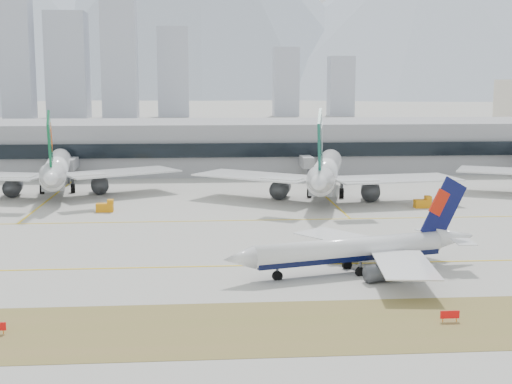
{
  "coord_description": "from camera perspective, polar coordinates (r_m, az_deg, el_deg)",
  "views": [
    {
      "loc": [
        -5.29,
        -107.47,
        26.85
      ],
      "look_at": [
        4.73,
        18.0,
        7.5
      ],
      "focal_mm": 50.0,
      "sensor_mm": 36.0,
      "label": 1
    }
  ],
  "objects": [
    {
      "name": "ground",
      "position": [
        110.9,
        -1.7,
        -5.28
      ],
      "size": [
        3000.0,
        3000.0,
        0.0
      ],
      "primitive_type": "plane",
      "color": "#9F9C94",
      "rests_on": "ground"
    },
    {
      "name": "taxiing_airliner",
      "position": [
        103.1,
        8.17,
        -4.6
      ],
      "size": [
        39.02,
        33.29,
        13.34
      ],
      "rotation": [
        0.0,
        0.0,
        3.41
      ],
      "color": "white",
      "rests_on": "ground"
    },
    {
      "name": "widebody_eva",
      "position": [
        179.85,
        -15.67,
        1.66
      ],
      "size": [
        59.56,
        58.8,
        21.44
      ],
      "rotation": [
        0.0,
        0.0,
        1.71
      ],
      "color": "white",
      "rests_on": "ground"
    },
    {
      "name": "widebody_cathay",
      "position": [
        167.15,
        5.58,
        1.49
      ],
      "size": [
        60.42,
        60.17,
        22.12
      ],
      "rotation": [
        0.0,
        0.0,
        1.34
      ],
      "color": "white",
      "rests_on": "ground"
    },
    {
      "name": "terminal",
      "position": [
        223.21,
        -3.2,
        3.75
      ],
      "size": [
        280.0,
        43.1,
        15.0
      ],
      "color": "gray",
      "rests_on": "ground"
    },
    {
      "name": "hold_sign_right",
      "position": [
        84.6,
        15.25,
        -9.46
      ],
      "size": [
        2.2,
        0.15,
        1.35
      ],
      "color": "red",
      "rests_on": "ground"
    },
    {
      "name": "gse_b",
      "position": [
        152.84,
        -11.94,
        -1.17
      ],
      "size": [
        3.55,
        2.0,
        2.6
      ],
      "color": "orange",
      "rests_on": "ground"
    },
    {
      "name": "gse_c",
      "position": [
        158.5,
        13.23,
        -0.86
      ],
      "size": [
        3.55,
        2.0,
        2.6
      ],
      "color": "orange",
      "rests_on": "ground"
    },
    {
      "name": "city_skyline",
      "position": [
        570.46,
        -15.08,
        10.75
      ],
      "size": [
        342.0,
        49.8,
        140.0
      ],
      "color": "#9FA5B6",
      "rests_on": "ground"
    },
    {
      "name": "mountain_ridge",
      "position": [
        1520.01,
        -3.2,
        14.58
      ],
      "size": [
        2830.0,
        1120.0,
        470.0
      ],
      "color": "#9EA8B7",
      "rests_on": "ground"
    }
  ]
}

